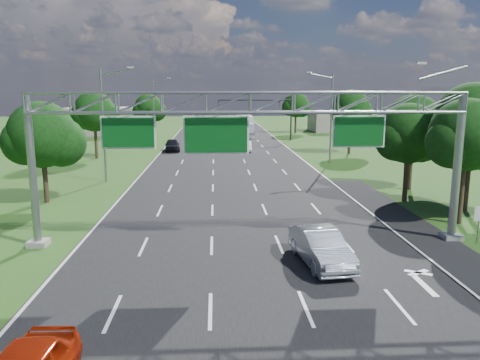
{
  "coord_description": "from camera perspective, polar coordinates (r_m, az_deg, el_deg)",
  "views": [
    {
      "loc": [
        -1.55,
        -12.27,
        8.1
      ],
      "look_at": [
        -0.12,
        14.78,
        2.92
      ],
      "focal_mm": 35.0,
      "sensor_mm": 36.0,
      "label": 1
    }
  ],
  "objects": [
    {
      "name": "road_flare",
      "position": [
        29.89,
        20.34,
        -5.59
      ],
      "size": [
        3.0,
        30.0,
        0.02
      ],
      "primitive_type": "cube",
      "color": "black",
      "rests_on": "ground"
    },
    {
      "name": "silver_sedan",
      "position": [
        22.65,
        9.82,
        -8.05
      ],
      "size": [
        2.42,
        5.25,
        1.67
      ],
      "primitive_type": "imported",
      "rotation": [
        0.0,
        0.0,
        0.13
      ],
      "color": "#B4BBC0",
      "rests_on": "ground"
    },
    {
      "name": "car_queue_a",
      "position": [
        65.19,
        -4.83,
        4.31
      ],
      "size": [
        2.56,
        5.27,
        1.48
      ],
      "primitive_type": "imported",
      "rotation": [
        0.0,
        0.0,
        -0.1
      ],
      "color": "silver",
      "rests_on": "ground"
    },
    {
      "name": "car_queue_c",
      "position": [
        64.46,
        -8.25,
        4.24
      ],
      "size": [
        2.43,
        5.0,
        1.64
      ],
      "primitive_type": "imported",
      "rotation": [
        0.0,
        0.0,
        0.1
      ],
      "color": "black",
      "rests_on": "ground"
    },
    {
      "name": "sign_gantry",
      "position": [
        24.37,
        1.41,
        7.98
      ],
      "size": [
        23.5,
        1.0,
        9.56
      ],
      "color": "gray",
      "rests_on": "ground"
    },
    {
      "name": "car_queue_d",
      "position": [
        63.71,
        0.75,
        4.14
      ],
      "size": [
        1.57,
        4.15,
        1.35
      ],
      "primitive_type": "imported",
      "rotation": [
        0.0,
        0.0,
        -0.03
      ],
      "color": "white",
      "rests_on": "ground"
    },
    {
      "name": "road",
      "position": [
        43.07,
        -0.91,
        -0.01
      ],
      "size": [
        18.0,
        180.0,
        0.02
      ],
      "primitive_type": "cube",
      "color": "black",
      "rests_on": "ground"
    },
    {
      "name": "streetlight_l_near",
      "position": [
        43.45,
        -16.12,
        7.09
      ],
      "size": [
        2.97,
        0.22,
        10.16
      ],
      "color": "gray",
      "rests_on": "ground"
    },
    {
      "name": "tree_verge_lb",
      "position": [
        59.14,
        -17.25,
        7.75
      ],
      "size": [
        5.76,
        4.8,
        8.06
      ],
      "color": "#2D2116",
      "rests_on": "ground"
    },
    {
      "name": "tree_verge_lc",
      "position": [
        83.15,
        -11.01,
        8.48
      ],
      "size": [
        5.76,
        4.8,
        7.62
      ],
      "color": "#2D2116",
      "rests_on": "ground"
    },
    {
      "name": "tree_verge_rd",
      "position": [
        62.88,
        13.4,
        8.3
      ],
      "size": [
        5.76,
        4.8,
        8.28
      ],
      "color": "#2D2116",
      "rests_on": "ground"
    },
    {
      "name": "traffic_signal",
      "position": [
        77.85,
        3.68,
        8.65
      ],
      "size": [
        12.21,
        0.24,
        7.0
      ],
      "color": "black",
      "rests_on": "ground"
    },
    {
      "name": "regulatory_sign",
      "position": [
        27.9,
        27.15,
        -4.06
      ],
      "size": [
        0.6,
        0.08,
        2.1
      ],
      "color": "gray",
      "rests_on": "ground"
    },
    {
      "name": "building_right",
      "position": [
        97.86,
        12.21,
        7.02
      ],
      "size": [
        12.0,
        9.0,
        4.0
      ],
      "primitive_type": "cube",
      "color": "gray",
      "rests_on": "ground"
    },
    {
      "name": "streetlight_r_mid",
      "position": [
        53.88,
        10.88,
        7.96
      ],
      "size": [
        2.97,
        0.22,
        10.16
      ],
      "color": "gray",
      "rests_on": "ground"
    },
    {
      "name": "tree_verge_re",
      "position": [
        91.69,
        6.87,
        8.94
      ],
      "size": [
        5.76,
        4.8,
        7.84
      ],
      "color": "#2D2116",
      "rests_on": "ground"
    },
    {
      "name": "tree_verge_la",
      "position": [
        36.62,
        -22.85,
        4.75
      ],
      "size": [
        5.76,
        4.8,
        7.4
      ],
      "color": "#2D2116",
      "rests_on": "ground"
    },
    {
      "name": "ground",
      "position": [
        43.07,
        -0.91,
        -0.01
      ],
      "size": [
        220.0,
        220.0,
        0.0
      ],
      "primitive_type": "plane",
      "color": "#2A5118",
      "rests_on": "ground"
    },
    {
      "name": "box_truck",
      "position": [
        85.68,
        0.6,
        6.56
      ],
      "size": [
        2.89,
        9.43,
        3.57
      ],
      "rotation": [
        0.0,
        0.0,
        0.01
      ],
      "color": "silver",
      "rests_on": "ground"
    },
    {
      "name": "tree_cluster_right",
      "position": [
        35.56,
        24.47,
        5.37
      ],
      "size": [
        9.91,
        14.6,
        8.68
      ],
      "color": "#2D2116",
      "rests_on": "ground"
    },
    {
      "name": "streetlight_l_far",
      "position": [
        77.92,
        -10.34,
        8.81
      ],
      "size": [
        2.97,
        0.22,
        10.16
      ],
      "color": "gray",
      "rests_on": "ground"
    },
    {
      "name": "building_left",
      "position": [
        92.73,
        -15.88,
        6.96
      ],
      "size": [
        14.0,
        10.0,
        5.0
      ],
      "primitive_type": "cube",
      "color": "gray",
      "rests_on": "ground"
    }
  ]
}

